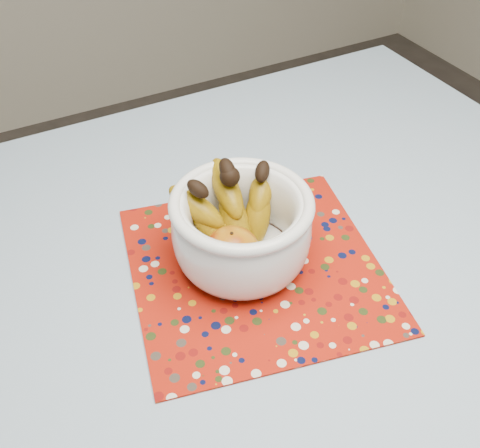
# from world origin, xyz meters

# --- Properties ---
(table) EXTENTS (1.20, 1.20, 0.75)m
(table) POSITION_xyz_m (0.00, 0.00, 0.67)
(table) COLOR olive
(table) RESTS_ON ground
(tablecloth) EXTENTS (1.32, 1.32, 0.01)m
(tablecloth) POSITION_xyz_m (0.00, 0.00, 0.76)
(tablecloth) COLOR #6389A5
(tablecloth) RESTS_ON table
(placemat) EXTENTS (0.46, 0.46, 0.00)m
(placemat) POSITION_xyz_m (-0.04, 0.10, 0.76)
(placemat) COLOR #9C1508
(placemat) RESTS_ON tablecloth
(fruit_bowl) EXTENTS (0.26, 0.23, 0.17)m
(fruit_bowl) POSITION_xyz_m (-0.05, 0.14, 0.84)
(fruit_bowl) COLOR white
(fruit_bowl) RESTS_ON placemat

